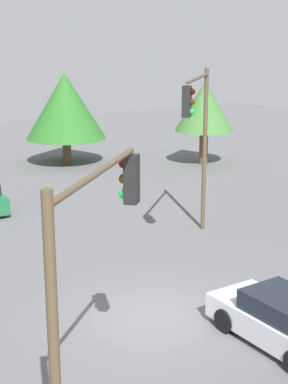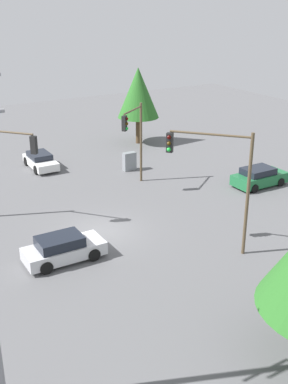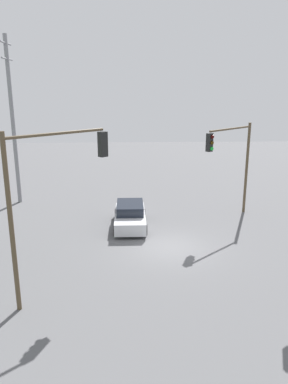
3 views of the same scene
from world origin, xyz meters
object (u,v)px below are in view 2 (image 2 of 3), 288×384
(sedan_white, at_px, (40,161))
(traffic_signal_main, at_px, (135,133))
(traffic_signal_aux, at_px, (217,170))
(sedan_green, at_px, (259,177))
(sedan_silver, at_px, (63,249))
(electrical_cabinet, at_px, (129,161))

(sedan_white, height_order, traffic_signal_main, traffic_signal_main)
(sedan_white, relative_size, traffic_signal_aux, 0.61)
(traffic_signal_main, bearing_deg, sedan_green, 113.04)
(traffic_signal_main, bearing_deg, traffic_signal_aux, 47.46)
(sedan_silver, height_order, traffic_signal_aux, traffic_signal_aux)
(traffic_signal_aux, bearing_deg, sedan_green, -98.15)
(sedan_green, bearing_deg, electrical_cabinet, -140.38)
(traffic_signal_main, height_order, traffic_signal_aux, traffic_signal_aux)
(sedan_silver, relative_size, sedan_green, 1.03)
(sedan_white, height_order, traffic_signal_aux, traffic_signal_aux)
(sedan_green, bearing_deg, traffic_signal_main, -120.27)
(sedan_green, bearing_deg, sedan_white, -134.01)
(sedan_silver, xyz_separation_m, traffic_signal_main, (8.73, 7.67, 3.39))
(sedan_silver, height_order, sedan_white, sedan_silver)
(sedan_green, bearing_deg, traffic_signal_aux, -56.28)
(sedan_green, height_order, sedan_white, sedan_green)
(sedan_green, xyz_separation_m, traffic_signal_main, (-7.99, 4.66, 3.39))
(electrical_cabinet, bearing_deg, sedan_white, 144.97)
(sedan_silver, relative_size, sedan_white, 1.03)
(sedan_silver, relative_size, traffic_signal_aux, 0.63)
(sedan_green, distance_m, electrical_cabinet, 10.39)
(sedan_white, xyz_separation_m, traffic_signal_main, (4.67, -7.57, 3.46))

